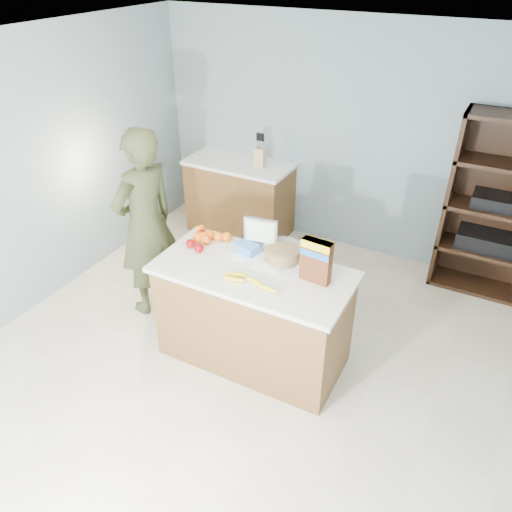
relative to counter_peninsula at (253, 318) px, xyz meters
The scene contains 15 objects.
floor 0.51m from the counter_peninsula, 90.00° to the right, with size 4.50×5.00×0.02m, color beige.
walls 1.27m from the counter_peninsula, 90.00° to the right, with size 4.52×5.02×2.51m.
counter_peninsula is the anchor object (origin of this frame).
back_cabinet 2.25m from the counter_peninsula, 122.28° to the left, with size 1.24×0.62×0.90m.
shelving_unit 2.61m from the counter_peninsula, 52.89° to the left, with size 0.90×0.40×1.80m.
person 1.32m from the counter_peninsula, behind, with size 0.65×0.43×1.79m, color #33391E.
knife_block 2.18m from the counter_peninsula, 115.99° to the left, with size 0.12×0.10×0.31m.
envelopes 0.50m from the counter_peninsula, 107.96° to the left, with size 0.45×0.22×0.00m.
bananas 0.54m from the counter_peninsula, 73.59° to the right, with size 0.47×0.14×0.04m.
apples 0.79m from the counter_peninsula, behind, with size 0.19×0.28×0.08m.
oranges 0.80m from the counter_peninsula, 158.34° to the left, with size 0.35×0.22×0.08m.
blue_carton 0.58m from the counter_peninsula, 128.64° to the left, with size 0.18×0.12×0.08m, color blue.
salad_bowl 0.61m from the counter_peninsula, 61.26° to the left, with size 0.30×0.30×0.13m.
tv 0.72m from the counter_peninsula, 106.55° to the left, with size 0.28×0.12×0.28m.
cereal_box 0.84m from the counter_peninsula, 11.09° to the left, with size 0.24×0.10×0.34m.
Camera 1 is at (1.52, -2.53, 3.06)m, focal length 35.00 mm.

